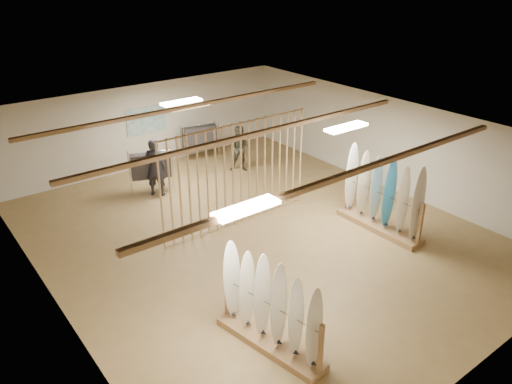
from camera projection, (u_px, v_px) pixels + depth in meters
floor at (256, 234)px, 12.88m from camera, size 12.00×12.00×0.00m
ceiling at (256, 130)px, 11.69m from camera, size 12.00×12.00×0.00m
wall_back at (146, 126)px, 16.59m from camera, size 12.00×0.00×12.00m
wall_front at (484, 307)px, 7.98m from camera, size 12.00×0.00×12.00m
wall_left at (49, 250)px, 9.53m from camera, size 0.00×12.00×12.00m
wall_right at (387, 143)px, 15.04m from camera, size 0.00×12.00×12.00m
ceiling_slats at (256, 134)px, 11.73m from camera, size 9.50×6.12×0.10m
light_panels at (256, 133)px, 11.72m from camera, size 1.20×0.35×0.06m
bamboo_partition at (237, 175)px, 12.86m from camera, size 4.45×0.05×2.78m
poster at (146, 120)px, 16.50m from camera, size 1.40×0.03×0.90m
rack_left at (270, 318)px, 8.90m from camera, size 0.90×2.36×1.86m
rack_right at (381, 205)px, 12.84m from camera, size 0.57×2.51×2.02m
clothing_rack_a at (151, 165)px, 14.82m from camera, size 1.20×0.69×1.34m
clothing_rack_b at (200, 137)px, 17.17m from camera, size 1.24×0.53×1.35m
shopper_a at (155, 164)px, 14.60m from camera, size 0.87×0.87×2.01m
shopper_b at (241, 146)px, 16.37m from camera, size 1.07×1.04×1.75m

